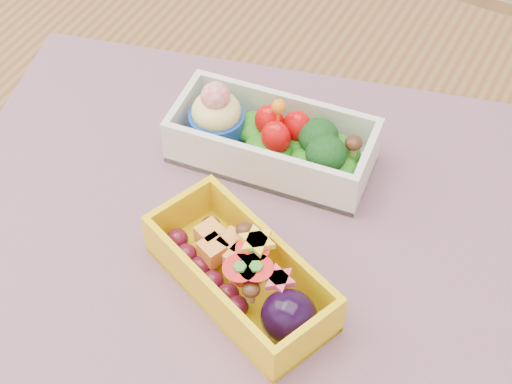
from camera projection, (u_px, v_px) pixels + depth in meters
The scene contains 4 objects.
table at pixel (246, 305), 0.77m from camera, with size 1.20×0.80×0.75m.
placemat at pixel (245, 222), 0.70m from camera, with size 0.52×0.40×0.00m, color gray.
bento_white at pixel (271, 140), 0.73m from camera, with size 0.19×0.10×0.07m.
bento_yellow at pixel (243, 275), 0.64m from camera, with size 0.18×0.13×0.05m.
Camera 1 is at (0.21, -0.37, 1.30)m, focal length 58.09 mm.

